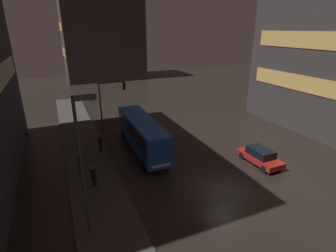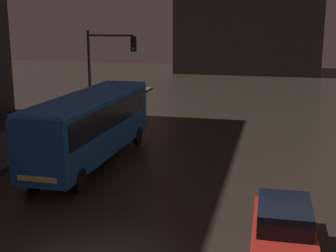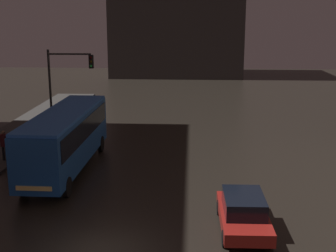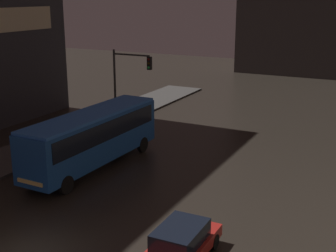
# 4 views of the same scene
# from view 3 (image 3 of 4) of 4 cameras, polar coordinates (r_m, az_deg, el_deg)

# --- Properties ---
(building_far_backdrop) EXTENTS (18.07, 12.00, 18.92)m
(building_far_backdrop) POSITION_cam_3_polar(r_m,az_deg,el_deg) (67.95, 1.09, 14.30)
(building_far_backdrop) COLOR #383333
(building_far_backdrop) RESTS_ON ground
(bus_near) EXTENTS (2.60, 10.55, 3.38)m
(bus_near) POSITION_cam_3_polar(r_m,az_deg,el_deg) (26.27, -12.35, -1.02)
(bus_near) COLOR #194793
(bus_near) RESTS_ON ground
(car_taxi) EXTENTS (1.95, 4.33, 1.48)m
(car_taxi) POSITION_cam_3_polar(r_m,az_deg,el_deg) (19.38, 9.17, -10.30)
(car_taxi) COLOR maroon
(car_taxi) RESTS_ON ground
(pedestrian_far) EXTENTS (0.51, 0.51, 1.79)m
(pedestrian_far) POSITION_cam_3_polar(r_m,az_deg,el_deg) (28.87, -19.36, -1.88)
(pedestrian_far) COLOR black
(pedestrian_far) RESTS_ON sidewalk_left
(traffic_light_main) EXTENTS (3.14, 0.35, 6.20)m
(traffic_light_main) POSITION_cam_3_polar(r_m,az_deg,el_deg) (32.66, -12.45, 5.56)
(traffic_light_main) COLOR #2D2D2D
(traffic_light_main) RESTS_ON ground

